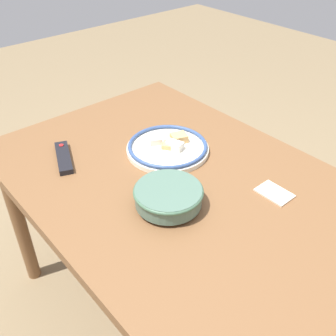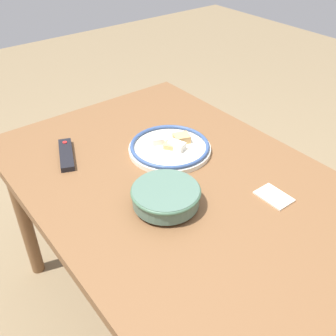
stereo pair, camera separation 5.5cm
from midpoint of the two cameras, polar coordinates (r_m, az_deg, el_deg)
name	(u,v)px [view 1 (the left image)]	position (r m, az deg, el deg)	size (l,w,h in m)	color
ground_plane	(179,312)	(1.88, 0.68, -20.23)	(8.00, 8.00, 0.00)	#7F6B4C
dining_table	(182,200)	(1.38, 0.87, -4.62)	(1.38, 0.93, 0.75)	brown
noodle_bowl	(168,196)	(1.21, -1.25, -4.07)	(0.22, 0.22, 0.07)	#4C6B5B
food_plate	(168,147)	(1.47, -1.07, 3.02)	(0.31, 0.31, 0.05)	silver
tv_remote	(64,157)	(1.48, -15.94, 1.46)	(0.20, 0.12, 0.02)	black
folded_napkin	(274,193)	(1.31, 14.03, -3.57)	(0.11, 0.08, 0.01)	beige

